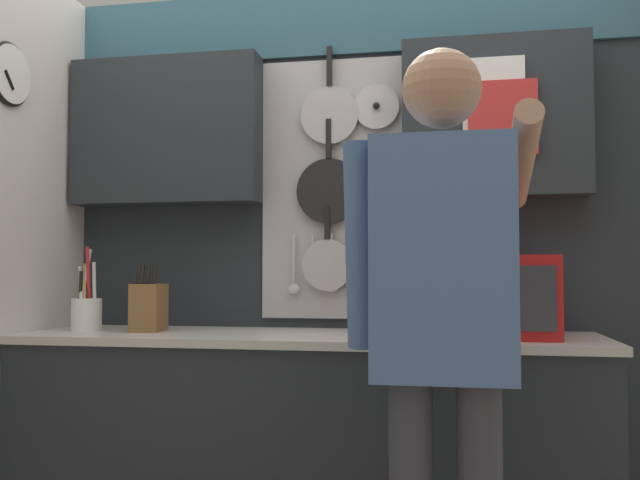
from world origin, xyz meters
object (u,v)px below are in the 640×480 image
(knife_block, at_px, (149,306))
(person, at_px, (444,308))
(microwave, at_px, (480,296))
(utensil_crock, at_px, (86,311))

(knife_block, xyz_separation_m, person, (1.15, -0.65, 0.03))
(microwave, height_order, person, person)
(knife_block, distance_m, utensil_crock, 0.26)
(microwave, bearing_deg, utensil_crock, 179.96)
(microwave, relative_size, utensil_crock, 1.57)
(microwave, height_order, knife_block, microwave)
(knife_block, height_order, utensil_crock, utensil_crock)
(utensil_crock, bearing_deg, microwave, -0.04)
(microwave, xyz_separation_m, person, (-0.11, -0.65, -0.01))
(utensil_crock, height_order, person, person)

